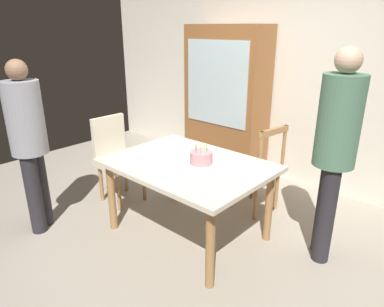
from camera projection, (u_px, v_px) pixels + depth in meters
ground at (188, 233)px, 3.31m from camera, size 6.40×6.40×0.00m
back_wall at (291, 77)px, 4.14m from camera, size 6.40×0.10×2.60m
dining_table at (188, 172)px, 3.08m from camera, size 1.42×1.04×0.73m
birthday_cake at (201, 159)px, 2.99m from camera, size 0.28×0.28×0.19m
plate_near_celebrant at (139, 159)px, 3.13m from camera, size 0.22×0.22×0.01m
plate_far_side at (199, 153)px, 3.26m from camera, size 0.22×0.22×0.01m
fork_near_celebrant at (127, 155)px, 3.23m from camera, size 0.18×0.04×0.01m
fork_far_side at (187, 150)px, 3.36m from camera, size 0.18×0.05×0.01m
fork_near_guest at (194, 178)px, 2.74m from camera, size 0.18×0.06×0.01m
chair_spindle_back at (258, 170)px, 3.59m from camera, size 0.50×0.50×0.95m
chair_upholstered at (116, 154)px, 3.82m from camera, size 0.45×0.45×0.95m
person_celebrant at (28, 139)px, 3.09m from camera, size 0.32×0.32×1.62m
person_guest at (335, 146)px, 2.65m from camera, size 0.32×0.32×1.74m
china_cabinet at (226, 100)px, 4.53m from camera, size 1.10×0.45×1.90m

